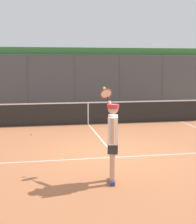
% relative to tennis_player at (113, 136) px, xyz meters
% --- Properties ---
extents(ground_plane, '(60.00, 60.00, 0.00)m').
position_rel_tennis_player_xyz_m(ground_plane, '(-0.54, -2.28, -1.04)').
color(ground_plane, '#B76B42').
extents(court_line_markings, '(8.52, 9.55, 0.01)m').
position_rel_tennis_player_xyz_m(court_line_markings, '(-0.54, -1.53, -1.03)').
color(court_line_markings, white).
rests_on(court_line_markings, ground).
extents(fence_backdrop, '(18.92, 1.37, 3.51)m').
position_rel_tennis_player_xyz_m(fence_backdrop, '(-0.54, -12.75, 0.70)').
color(fence_backdrop, '#474C51').
rests_on(fence_backdrop, ground).
extents(tennis_net, '(10.95, 0.09, 1.07)m').
position_rel_tennis_player_xyz_m(tennis_net, '(-0.54, -7.11, -0.54)').
color(tennis_net, '#2D2D2D').
rests_on(tennis_net, ground).
extents(tennis_player, '(0.35, 1.45, 2.04)m').
position_rel_tennis_player_xyz_m(tennis_player, '(0.00, 0.00, 0.00)').
color(tennis_player, navy).
rests_on(tennis_player, ground).
extents(tennis_ball_mid_court, '(0.07, 0.07, 0.07)m').
position_rel_tennis_player_xyz_m(tennis_ball_mid_court, '(1.84, -5.30, -1.00)').
color(tennis_ball_mid_court, '#C1D138').
rests_on(tennis_ball_mid_court, ground).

